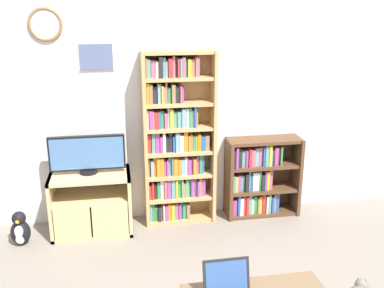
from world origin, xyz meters
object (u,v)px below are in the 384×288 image
Objects in this scene: tv_stand at (92,203)px; bookshelf_short at (257,178)px; bookshelf_tall at (176,141)px; television at (87,154)px; penguin_figurine at (20,230)px.

tv_stand is 0.92× the size of bookshelf_short.
television is at bearing -174.04° from bookshelf_tall.
bookshelf_tall reaches higher than tv_stand.
tv_stand is at bearing -176.06° from bookshelf_short.
tv_stand is at bearing -76.01° from television.
television is at bearing 15.91° from penguin_figurine.
television is 0.85× the size of bookshelf_short.
bookshelf_short reaches higher than tv_stand.
television reaches higher than penguin_figurine.
bookshelf_short reaches higher than penguin_figurine.
penguin_figurine is (-2.54, -0.29, -0.27)m from bookshelf_short.
penguin_figurine is (-0.70, -0.16, -0.16)m from tv_stand.
television is at bearing -177.25° from bookshelf_short.
bookshelf_tall is 1.81m from penguin_figurine.
television is 0.41× the size of bookshelf_tall.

